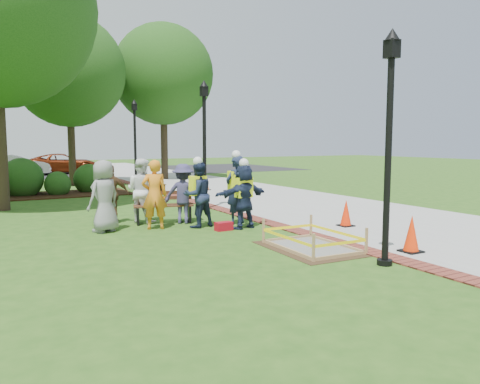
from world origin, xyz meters
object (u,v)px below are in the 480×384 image
wet_concrete_pad (312,238)px  hivis_worker_b (236,188)px  cone_front (411,235)px  lamp_near (389,130)px  bench_near (164,213)px  hivis_worker_a (244,194)px  hivis_worker_c (198,192)px

wet_concrete_pad → hivis_worker_b: (0.02, 3.44, 0.77)m
wet_concrete_pad → cone_front: size_ratio=2.99×
lamp_near → bench_near: bearing=108.4°
wet_concrete_pad → hivis_worker_b: 3.53m
hivis_worker_a → hivis_worker_c: size_ratio=0.98×
bench_near → hivis_worker_c: hivis_worker_c is taller
hivis_worker_b → cone_front: bearing=-72.2°
wet_concrete_pad → hivis_worker_a: bearing=92.9°
cone_front → lamp_near: lamp_near is taller
cone_front → hivis_worker_a: hivis_worker_a is taller
hivis_worker_a → hivis_worker_c: 1.22m
cone_front → hivis_worker_a: (-1.68, 4.03, 0.54)m
lamp_near → hivis_worker_a: lamp_near is taller
hivis_worker_c → hivis_worker_a: bearing=-36.3°
hivis_worker_a → bench_near: bearing=131.8°
bench_near → cone_front: size_ratio=2.19×
wet_concrete_pad → hivis_worker_a: size_ratio=1.28×
bench_near → hivis_worker_a: size_ratio=0.93×
wet_concrete_pad → bench_near: 4.82m
hivis_worker_a → hivis_worker_c: (-0.99, 0.72, 0.02)m
hivis_worker_b → hivis_worker_c: (-1.14, 0.02, -0.07)m
bench_near → hivis_worker_b: hivis_worker_b is taller
wet_concrete_pad → lamp_near: 2.85m
wet_concrete_pad → cone_front: cone_front is taller
lamp_near → hivis_worker_a: bearing=96.3°
bench_near → hivis_worker_a: bearing=-48.2°
cone_front → lamp_near: size_ratio=0.18×
hivis_worker_a → hivis_worker_b: (0.16, 0.71, 0.09)m
cone_front → hivis_worker_b: (-1.52, 4.74, 0.62)m
cone_front → hivis_worker_b: size_ratio=0.39×
bench_near → hivis_worker_b: 2.16m
lamp_near → hivis_worker_b: bearing=93.8°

